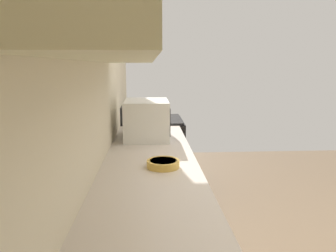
% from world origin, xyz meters
% --- Properties ---
extents(wall_back, '(4.34, 0.12, 2.71)m').
position_xyz_m(wall_back, '(0.00, 1.62, 1.35)').
color(wall_back, beige).
rests_on(wall_back, ground_plane).
extents(oven_range, '(0.69, 0.67, 1.07)m').
position_xyz_m(oven_range, '(1.58, 1.23, 0.46)').
color(oven_range, black).
rests_on(oven_range, ground_plane).
extents(microwave, '(0.48, 0.37, 0.32)m').
position_xyz_m(microwave, '(0.71, 1.29, 1.05)').
color(microwave, white).
rests_on(microwave, counter_run).
extents(bowl, '(0.20, 0.20, 0.04)m').
position_xyz_m(bowl, '(-0.08, 1.19, 0.91)').
color(bowl, gold).
rests_on(bowl, counter_run).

